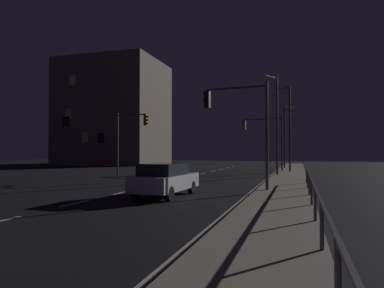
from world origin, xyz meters
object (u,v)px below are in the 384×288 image
at_px(street_lamp_across_street, 286,130).
at_px(street_lamp_mid_block, 275,116).
at_px(traffic_light_far_right, 264,132).
at_px(car, 165,179).
at_px(street_lamp_corner, 287,121).
at_px(building_distant, 114,113).
at_px(traffic_light_overhead_east, 130,131).
at_px(traffic_light_mid_left, 239,115).

height_order(street_lamp_across_street, street_lamp_mid_block, street_lamp_mid_block).
bearing_deg(street_lamp_across_street, traffic_light_far_right, -107.07).
bearing_deg(traffic_light_far_right, street_lamp_mid_block, -77.77).
xyz_separation_m(traffic_light_far_right, street_lamp_across_street, (1.94, 6.33, 0.54)).
bearing_deg(car, street_lamp_corner, 76.45).
bearing_deg(building_distant, traffic_light_far_right, -29.19).
bearing_deg(street_lamp_across_street, car, -99.20).
distance_m(traffic_light_far_right, street_lamp_across_street, 6.64).
height_order(traffic_light_overhead_east, street_lamp_across_street, street_lamp_across_street).
distance_m(car, traffic_light_mid_left, 5.43).
distance_m(traffic_light_mid_left, street_lamp_across_street, 25.11).
bearing_deg(car, street_lamp_mid_block, 74.39).
xyz_separation_m(traffic_light_mid_left, street_lamp_mid_block, (1.13, 11.70, 1.03)).
distance_m(street_lamp_corner, street_lamp_across_street, 7.61).
distance_m(car, street_lamp_corner, 21.63).
xyz_separation_m(traffic_light_mid_left, building_distant, (-26.17, 33.12, 4.29)).
bearing_deg(traffic_light_far_right, street_lamp_across_street, 72.93).
bearing_deg(car, traffic_light_mid_left, 46.01).
height_order(street_lamp_corner, street_lamp_mid_block, street_lamp_corner).
relative_size(traffic_light_far_right, building_distant, 0.33).
xyz_separation_m(street_lamp_corner, building_distant, (-28.12, 15.64, 3.21)).
xyz_separation_m(traffic_light_overhead_east, street_lamp_mid_block, (12.68, 1.64, 1.17)).
bearing_deg(traffic_light_mid_left, building_distant, 128.31).
bearing_deg(traffic_light_overhead_east, traffic_light_mid_left, -41.06).
distance_m(street_lamp_corner, building_distant, 32.34).
height_order(street_lamp_across_street, building_distant, building_distant).
bearing_deg(traffic_light_far_right, traffic_light_mid_left, -88.79).
xyz_separation_m(street_lamp_corner, street_lamp_across_street, (-0.40, 7.58, -0.54)).
xyz_separation_m(car, traffic_light_far_right, (2.62, 21.84, 3.27)).
xyz_separation_m(street_lamp_corner, street_lamp_mid_block, (-0.82, -5.77, -0.05)).
xyz_separation_m(traffic_light_far_right, street_lamp_corner, (2.35, -1.25, 1.08)).
xyz_separation_m(traffic_light_overhead_east, street_lamp_across_street, (13.10, 14.99, 0.68)).
bearing_deg(building_distant, street_lamp_across_street, -16.23).
bearing_deg(traffic_light_overhead_east, building_distant, 122.37).
distance_m(traffic_light_mid_left, street_lamp_mid_block, 11.80).
relative_size(street_lamp_corner, street_lamp_mid_block, 1.02).
bearing_deg(street_lamp_corner, street_lamp_across_street, 93.05).
height_order(traffic_light_far_right, street_lamp_across_street, street_lamp_across_street).
relative_size(street_lamp_corner, street_lamp_across_street, 1.12).
bearing_deg(street_lamp_corner, traffic_light_far_right, 152.02).
bearing_deg(traffic_light_overhead_east, traffic_light_far_right, 37.81).
bearing_deg(car, traffic_light_overhead_east, 122.94).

